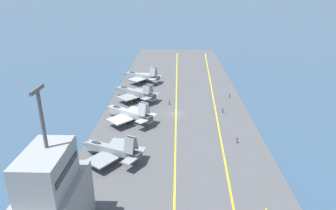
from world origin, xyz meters
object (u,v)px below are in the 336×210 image
Objects in this scene: crew_blue_vest at (223,110)px; island_tower at (53,206)px; parked_jet_third at (134,93)px; parked_jet_second at (128,113)px; crew_brown_vest at (230,95)px; parked_jet_nearest at (111,150)px; parked_jet_fourth at (141,76)px; crew_purple_vest at (237,140)px; crew_green_vest at (169,102)px.

crew_blue_vest is 0.07× the size of island_tower.
island_tower reaches higher than parked_jet_third.
parked_jet_second is at bearing -5.11° from island_tower.
crew_brown_vest is 72.90m from island_tower.
island_tower is (-50.04, 31.28, 5.64)m from crew_blue_vest.
crew_blue_vest is at bearing -110.02° from parked_jet_third.
parked_jet_nearest is 0.91× the size of parked_jet_third.
parked_jet_second reaches higher than parked_jet_fourth.
parked_jet_nearest is 19.82m from parked_jet_second.
parked_jet_fourth reaches higher than crew_purple_vest.
island_tower is (-22.87, 3.21, 4.11)m from parked_jet_nearest.
parked_jet_third is 41.24m from crew_purple_vest.
parked_jet_fourth reaches higher than crew_brown_vest.
crew_green_vest is at bearing -39.89° from parked_jet_second.
parked_jet_third reaches higher than crew_brown_vest.
parked_jet_fourth is at bearing -2.27° from island_tower.
island_tower is at bearing 134.18° from crew_purple_vest.
crew_brown_vest is at bearing -69.74° from crew_green_vest.
crew_green_vest reaches higher than crew_purple_vest.
crew_purple_vest is at bearing -145.30° from crew_green_vest.
crew_purple_vest is 1.03× the size of crew_blue_vest.
parked_jet_second is 17.36m from crew_green_vest.
parked_jet_nearest is 39.09m from crew_blue_vest.
crew_blue_vest is at bearing -109.83° from crew_green_vest.
crew_brown_vest is at bearing -84.45° from parked_jet_third.
parked_jet_second reaches higher than crew_green_vest.
parked_jet_nearest is 0.95× the size of parked_jet_second.
parked_jet_nearest is at bearing 178.25° from parked_jet_second.
parked_jet_fourth is at bearing -0.60° from parked_jet_third.
crew_brown_vest is at bearing -5.84° from crew_purple_vest.
crew_purple_vest is (-11.52, -28.24, -1.69)m from parked_jet_second.
parked_jet_fourth is (19.85, -0.21, 0.10)m from parked_jet_third.
crew_brown_vest is 32.51m from crew_purple_vest.
crew_purple_vest is (-32.34, 3.31, 0.03)m from crew_brown_vest.
parked_jet_second is 8.96× the size of crew_green_vest.
parked_jet_fourth reaches higher than crew_green_vest.
parked_jet_second is (19.81, -0.60, 0.18)m from parked_jet_nearest.
parked_jet_fourth is (57.33, 0.03, 0.21)m from parked_jet_nearest.
parked_jet_fourth is 9.89× the size of crew_brown_vest.
crew_purple_vest is at bearing -73.97° from parked_jet_nearest.
parked_jet_second is 37.84m from crew_brown_vest.
island_tower is (-60.35, 2.98, 4.00)m from parked_jet_third.
parked_jet_second is at bearing -179.03° from parked_jet_fourth.
crew_green_vest is at bearing -14.92° from island_tower.
crew_brown_vest is at bearing -29.12° from island_tower.
parked_jet_nearest is 57.33m from parked_jet_fourth.
parked_jet_nearest reaches higher than crew_purple_vest.
crew_brown_vest is (20.82, -31.55, -1.72)m from parked_jet_second.
island_tower is at bearing 177.18° from parked_jet_third.
crew_purple_vest is 0.95× the size of crew_green_vest.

